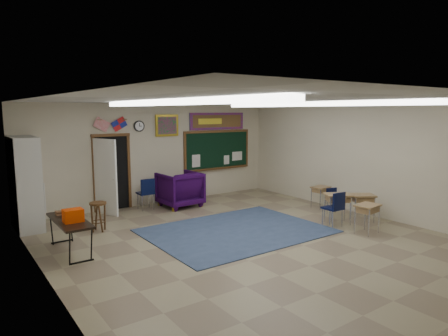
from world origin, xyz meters
TOP-DOWN VIEW (x-y plane):
  - floor at (0.00, 0.00)m, footprint 9.00×9.00m
  - back_wall at (0.00, 4.50)m, footprint 8.00×0.04m
  - left_wall at (-4.00, 0.00)m, footprint 0.04×9.00m
  - right_wall at (4.00, 0.00)m, footprint 0.04×9.00m
  - ceiling at (0.00, 0.00)m, footprint 8.00×9.00m
  - area_rug at (0.20, 0.80)m, footprint 4.00×3.00m
  - fluorescent_strips at (0.00, 0.00)m, footprint 3.86×6.00m
  - doorway at (-1.50, 4.35)m, footprint 1.10×0.89m
  - chalkboard at (2.20, 4.46)m, footprint 2.55×0.14m
  - bulletin_board at (2.20, 4.47)m, footprint 2.10×0.05m
  - framed_art_print at (0.35, 4.47)m, footprint 0.75×0.05m
  - wall_clock at (-0.55, 4.47)m, footprint 0.32×0.05m
  - wall_flags at (-1.40, 4.44)m, footprint 1.16×0.06m
  - storage_cabinet at (-3.71, 3.85)m, footprint 0.59×1.25m
  - wingback_armchair at (0.35, 3.73)m, footprint 1.13×1.16m
  - student_chair_reading at (-0.64, 3.96)m, footprint 0.47×0.47m
  - student_chair_desk_a at (2.33, -0.25)m, footprint 0.46×0.46m
  - student_chair_desk_b at (3.25, 0.44)m, footprint 0.43×0.43m
  - student_desk_front_left at (2.64, -0.15)m, footprint 0.78×0.72m
  - student_desk_front_right at (3.56, 1.20)m, footprint 0.56×0.44m
  - student_desk_back_left at (2.53, -1.07)m, footprint 0.61×0.49m
  - student_desk_back_right at (3.31, -0.38)m, footprint 0.72×0.68m
  - folding_table at (-3.32, 1.61)m, footprint 0.54×1.61m
  - wooden_stool at (-2.41, 2.68)m, footprint 0.39×0.39m

SIDE VIEW (x-z plane):
  - floor at x=0.00m, z-range 0.00..0.00m
  - area_rug at x=0.20m, z-range 0.00..0.02m
  - student_desk_front_right at x=3.56m, z-range 0.04..0.66m
  - wooden_stool at x=-2.41m, z-range 0.01..0.70m
  - student_chair_desk_b at x=3.25m, z-range 0.00..0.72m
  - folding_table at x=-3.32m, z-range -0.09..0.82m
  - student_desk_back_left at x=2.53m, z-range 0.04..0.72m
  - student_desk_back_right at x=3.31m, z-range 0.04..0.74m
  - student_desk_front_left at x=2.64m, z-range 0.04..0.79m
  - student_chair_desk_a at x=2.33m, z-range 0.00..0.87m
  - student_chair_reading at x=-0.64m, z-range 0.00..0.91m
  - wingback_armchair at x=0.35m, z-range 0.00..1.02m
  - doorway at x=-1.50m, z-range -0.02..2.14m
  - storage_cabinet at x=-3.71m, z-range 0.00..2.20m
  - chalkboard at x=2.20m, z-range 0.81..2.11m
  - back_wall at x=0.00m, z-range 0.00..3.00m
  - left_wall at x=-4.00m, z-range 0.00..3.00m
  - right_wall at x=4.00m, z-range 0.00..3.00m
  - framed_art_print at x=0.35m, z-range 2.02..2.67m
  - wall_clock at x=-0.55m, z-range 2.19..2.51m
  - bulletin_board at x=2.20m, z-range 2.18..2.73m
  - wall_flags at x=-1.40m, z-range 2.13..2.83m
  - fluorescent_strips at x=0.00m, z-range 2.89..2.99m
  - ceiling at x=0.00m, z-range 2.98..3.02m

